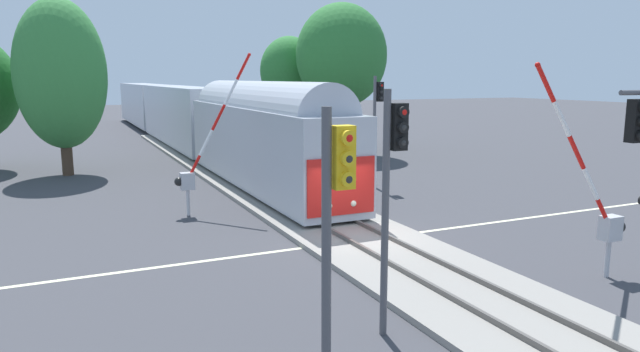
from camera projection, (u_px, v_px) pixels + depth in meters
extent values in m
plane|color=#3D3D42|center=(359.00, 240.00, 20.05)|extent=(220.00, 220.00, 0.00)
cube|color=beige|center=(359.00, 240.00, 20.05)|extent=(44.00, 0.20, 0.01)
cube|color=gray|center=(359.00, 238.00, 20.03)|extent=(4.40, 80.00, 0.18)
cube|color=#56514C|center=(341.00, 236.00, 19.71)|extent=(0.10, 80.00, 0.14)
cube|color=#56514C|center=(377.00, 231.00, 20.30)|extent=(0.10, 80.00, 0.14)
cube|color=#B2B7C1|center=(262.00, 145.00, 28.93)|extent=(3.00, 17.79, 3.90)
cube|color=red|center=(341.00, 187.00, 21.04)|extent=(2.76, 0.08, 2.15)
cylinder|color=#B2B7C1|center=(262.00, 109.00, 28.61)|extent=(2.76, 16.01, 2.76)
sphere|color=#F4F2CC|center=(329.00, 206.00, 20.94)|extent=(0.24, 0.24, 0.24)
sphere|color=#F4F2CC|center=(353.00, 203.00, 21.35)|extent=(0.24, 0.24, 0.24)
cube|color=#B7BCC6|center=(182.00, 115.00, 47.24)|extent=(3.00, 21.43, 4.60)
cube|color=black|center=(200.00, 111.00, 47.81)|extent=(0.04, 19.29, 0.90)
cube|color=#193899|center=(200.00, 128.00, 48.06)|extent=(0.04, 19.72, 0.36)
cube|color=#B7BCC6|center=(144.00, 104.00, 67.24)|extent=(3.00, 21.43, 4.60)
cube|color=black|center=(157.00, 101.00, 67.81)|extent=(0.04, 19.29, 0.90)
cube|color=#193899|center=(158.00, 113.00, 68.06)|extent=(0.04, 19.72, 0.36)
cylinder|color=#B7B7BC|center=(608.00, 259.00, 16.29)|extent=(0.14, 0.14, 1.10)
cube|color=#B7B7BC|center=(610.00, 228.00, 16.14)|extent=(0.56, 0.40, 0.70)
sphere|color=black|center=(619.00, 227.00, 16.28)|extent=(0.36, 0.36, 0.36)
cylinder|color=red|center=(604.00, 214.00, 15.94)|extent=(0.72, 0.12, 0.97)
cylinder|color=white|center=(591.00, 184.00, 15.52)|extent=(0.72, 0.12, 0.97)
cylinder|color=red|center=(576.00, 152.00, 15.11)|extent=(0.72, 0.12, 0.97)
cylinder|color=white|center=(562.00, 119.00, 14.70)|extent=(0.72, 0.12, 0.97)
cylinder|color=red|center=(546.00, 83.00, 14.29)|extent=(0.72, 0.12, 0.97)
sphere|color=red|center=(538.00, 65.00, 14.09)|extent=(0.14, 0.14, 0.14)
cylinder|color=#B7B7BC|center=(188.00, 202.00, 23.62)|extent=(0.14, 0.14, 1.10)
cube|color=#B7B7BC|center=(187.00, 181.00, 23.46)|extent=(0.56, 0.40, 0.70)
sphere|color=black|center=(179.00, 182.00, 23.32)|extent=(0.36, 0.36, 0.36)
cylinder|color=red|center=(194.00, 168.00, 23.49)|extent=(0.66, 0.12, 1.09)
cylinder|color=white|center=(206.00, 143.00, 23.54)|extent=(0.66, 0.12, 1.09)
cylinder|color=red|center=(218.00, 117.00, 23.59)|extent=(0.66, 0.12, 1.09)
cylinder|color=white|center=(231.00, 92.00, 23.65)|extent=(0.66, 0.12, 1.09)
cylinder|color=red|center=(243.00, 67.00, 23.70)|extent=(0.66, 0.12, 1.09)
sphere|color=red|center=(249.00, 55.00, 23.72)|extent=(0.14, 0.14, 0.14)
cube|color=black|center=(635.00, 121.00, 13.14)|extent=(0.34, 0.26, 1.00)
sphere|color=#262626|center=(640.00, 135.00, 13.06)|extent=(0.20, 0.20, 0.20)
cylinder|color=#4C4C51|center=(374.00, 132.00, 29.39)|extent=(0.16, 0.16, 5.74)
cube|color=black|center=(380.00, 92.00, 29.15)|extent=(0.34, 0.26, 1.00)
sphere|color=red|center=(381.00, 85.00, 28.96)|extent=(0.20, 0.20, 0.20)
cylinder|color=black|center=(382.00, 85.00, 28.94)|extent=(0.24, 0.10, 0.24)
sphere|color=#262626|center=(381.00, 92.00, 29.02)|extent=(0.20, 0.20, 0.20)
cylinder|color=black|center=(381.00, 92.00, 28.99)|extent=(0.24, 0.10, 0.24)
sphere|color=#262626|center=(381.00, 98.00, 29.07)|extent=(0.20, 0.20, 0.20)
cylinder|color=black|center=(381.00, 98.00, 29.05)|extent=(0.24, 0.10, 0.24)
cylinder|color=#4C4C51|center=(385.00, 216.00, 12.28)|extent=(0.16, 0.16, 5.42)
cube|color=black|center=(398.00, 127.00, 12.07)|extent=(0.34, 0.26, 1.00)
sphere|color=red|center=(403.00, 112.00, 11.88)|extent=(0.20, 0.20, 0.20)
cylinder|color=black|center=(403.00, 112.00, 11.85)|extent=(0.24, 0.10, 0.24)
sphere|color=#262626|center=(402.00, 127.00, 11.93)|extent=(0.20, 0.20, 0.20)
cylinder|color=black|center=(403.00, 128.00, 11.91)|extent=(0.24, 0.10, 0.24)
sphere|color=#262626|center=(402.00, 143.00, 11.99)|extent=(0.20, 0.20, 0.20)
cylinder|color=black|center=(403.00, 143.00, 11.96)|extent=(0.24, 0.10, 0.24)
cylinder|color=#4C4C51|center=(326.00, 270.00, 9.13)|extent=(0.16, 0.16, 5.22)
cube|color=gold|center=(343.00, 157.00, 8.93)|extent=(0.34, 0.26, 1.00)
sphere|color=red|center=(347.00, 138.00, 8.74)|extent=(0.20, 0.20, 0.20)
cylinder|color=gold|center=(348.00, 138.00, 8.72)|extent=(0.24, 0.10, 0.24)
sphere|color=#262626|center=(347.00, 159.00, 8.80)|extent=(0.20, 0.20, 0.20)
cylinder|color=gold|center=(348.00, 159.00, 8.77)|extent=(0.24, 0.10, 0.24)
sphere|color=#262626|center=(347.00, 179.00, 8.85)|extent=(0.20, 0.20, 0.20)
cylinder|color=gold|center=(348.00, 179.00, 8.83)|extent=(0.24, 0.10, 0.24)
cylinder|color=brown|center=(290.00, 123.00, 45.61)|extent=(0.51, 0.51, 4.18)
ellipsoid|color=#2D7533|center=(289.00, 71.00, 44.91)|extent=(4.61, 4.61, 5.35)
cylinder|color=#4C3828|center=(341.00, 125.00, 42.10)|extent=(0.43, 0.43, 4.44)
ellipsoid|color=#2D7533|center=(341.00, 55.00, 41.25)|extent=(6.60, 6.60, 7.45)
cylinder|color=#4C3828|center=(67.00, 153.00, 33.26)|extent=(0.62, 0.62, 2.66)
ellipsoid|color=#38843D|center=(61.00, 74.00, 32.49)|extent=(5.04, 5.04, 8.53)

